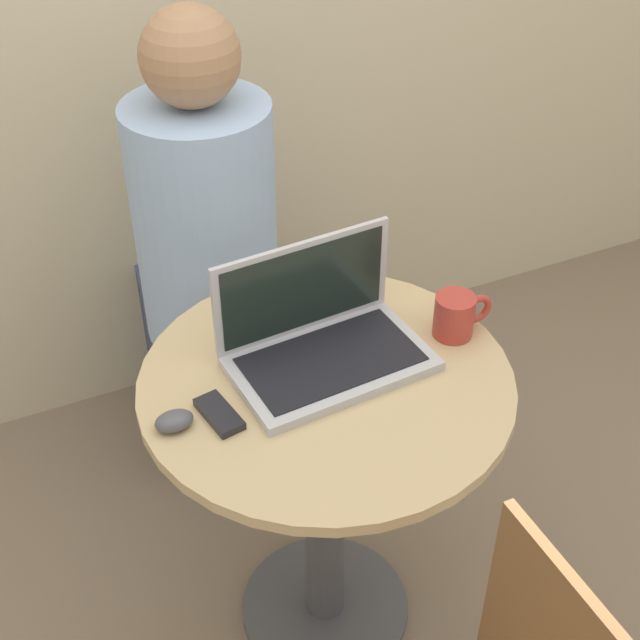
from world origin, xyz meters
TOP-DOWN VIEW (x-y plane):
  - ground_plane at (0.00, 0.00)m, footprint 12.00×12.00m
  - round_table at (0.00, 0.00)m, footprint 0.72×0.72m
  - laptop at (0.02, 0.06)m, footprint 0.39×0.26m
  - cell_phone at (-0.22, -0.02)m, footprint 0.07×0.12m
  - computer_mouse at (-0.30, -0.01)m, footprint 0.07×0.05m
  - coffee_cup at (0.29, 0.01)m, footprint 0.13×0.08m
  - person_seated at (-0.02, 0.68)m, footprint 0.39×0.55m

SIDE VIEW (x-z plane):
  - ground_plane at x=0.00m, z-range 0.00..0.00m
  - person_seated at x=-0.02m, z-range -0.10..1.16m
  - round_table at x=0.00m, z-range 0.16..0.90m
  - cell_phone at x=-0.22m, z-range 0.74..0.76m
  - computer_mouse at x=-0.30m, z-range 0.74..0.77m
  - coffee_cup at x=0.29m, z-range 0.74..0.83m
  - laptop at x=0.02m, z-range 0.68..0.90m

